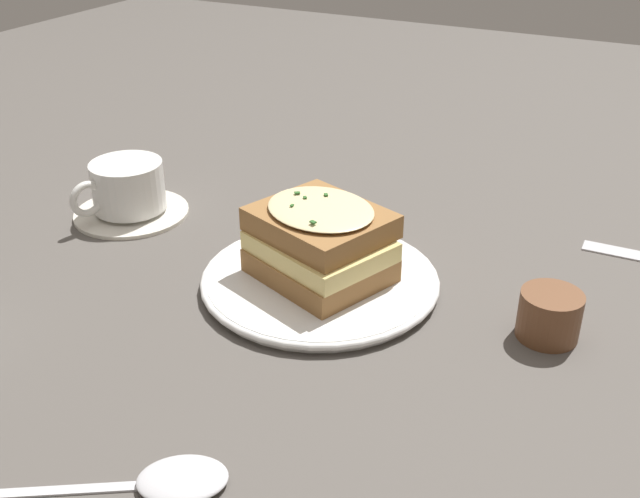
# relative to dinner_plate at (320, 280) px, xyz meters

# --- Properties ---
(ground_plane) EXTENTS (2.40, 2.40, 0.00)m
(ground_plane) POSITION_rel_dinner_plate_xyz_m (0.01, -0.03, -0.01)
(ground_plane) COLOR #514C47
(dinner_plate) EXTENTS (0.23, 0.23, 0.01)m
(dinner_plate) POSITION_rel_dinner_plate_xyz_m (0.00, 0.00, 0.00)
(dinner_plate) COLOR white
(dinner_plate) RESTS_ON ground_plane
(sandwich) EXTENTS (0.14, 0.15, 0.07)m
(sandwich) POSITION_rel_dinner_plate_xyz_m (0.00, 0.00, 0.04)
(sandwich) COLOR olive
(sandwich) RESTS_ON dinner_plate
(teacup_with_saucer) EXTENTS (0.14, 0.13, 0.07)m
(teacup_with_saucer) POSITION_rel_dinner_plate_xyz_m (0.04, 0.27, 0.02)
(teacup_with_saucer) COLOR silver
(teacup_with_saucer) RESTS_ON ground_plane
(spoon) EXTENTS (0.12, 0.17, 0.01)m
(spoon) POSITION_rel_dinner_plate_xyz_m (-0.28, -0.03, -0.00)
(spoon) COLOR silver
(spoon) RESTS_ON ground_plane
(condiment_pot) EXTENTS (0.05, 0.05, 0.04)m
(condiment_pot) POSITION_rel_dinner_plate_xyz_m (0.02, -0.22, 0.01)
(condiment_pot) COLOR brown
(condiment_pot) RESTS_ON ground_plane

